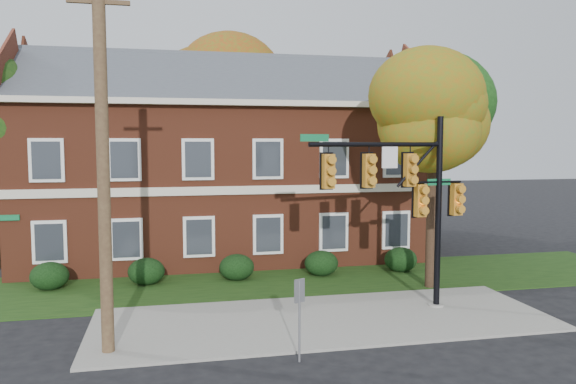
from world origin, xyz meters
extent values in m
plane|color=black|center=(0.00, 0.00, 0.00)|extent=(120.00, 120.00, 0.00)
cube|color=gray|center=(0.00, 1.00, 0.04)|extent=(14.00, 5.00, 0.08)
cube|color=#193811|center=(0.00, 6.00, 0.02)|extent=(30.00, 6.00, 0.04)
cube|color=brown|center=(-2.00, 12.00, 3.50)|extent=(18.00, 8.00, 7.00)
cube|color=beige|center=(-2.00, 12.00, 7.12)|extent=(18.80, 8.80, 0.24)
cube|color=beige|center=(-2.00, 7.97, 3.50)|extent=(18.00, 0.12, 0.35)
ellipsoid|color=black|center=(-9.00, 6.70, 0.53)|extent=(1.40, 1.26, 1.05)
ellipsoid|color=black|center=(-5.50, 6.70, 0.53)|extent=(1.40, 1.26, 1.05)
ellipsoid|color=black|center=(-2.00, 6.70, 0.53)|extent=(1.40, 1.26, 1.05)
ellipsoid|color=black|center=(1.50, 6.70, 0.53)|extent=(1.40, 1.26, 1.05)
ellipsoid|color=black|center=(5.00, 6.70, 0.53)|extent=(1.40, 1.26, 1.05)
cylinder|color=black|center=(5.00, 4.00, 2.88)|extent=(0.36, 0.36, 5.76)
ellipsoid|color=#A8540E|center=(5.00, 4.00, 6.48)|extent=(4.25, 4.25, 3.60)
ellipsoid|color=#A8540E|center=(5.62, 3.62, 7.08)|extent=(3.50, 3.50, 3.00)
ellipsoid|color=#0F330E|center=(-11.25, 10.55, 7.08)|extent=(4.20, 4.20, 3.60)
cylinder|color=black|center=(9.00, 13.00, 3.52)|extent=(0.36, 0.36, 7.04)
ellipsoid|color=#13330E|center=(9.00, 13.00, 7.92)|extent=(5.95, 5.95, 5.04)
ellipsoid|color=#13330E|center=(9.88, 12.47, 8.52)|extent=(4.90, 4.90, 4.20)
cylinder|color=black|center=(-1.00, 20.00, 3.84)|extent=(0.36, 0.36, 7.68)
ellipsoid|color=red|center=(-1.00, 20.00, 8.64)|extent=(6.46, 6.46, 5.47)
ellipsoid|color=red|center=(-0.05, 19.43, 9.24)|extent=(5.32, 5.32, 4.56)
cylinder|color=gray|center=(4.00, 1.50, 0.07)|extent=(0.51, 0.51, 0.14)
cylinder|color=black|center=(4.00, 1.50, 3.16)|extent=(0.22, 0.22, 6.32)
cylinder|color=black|center=(1.75, 1.27, 5.42)|extent=(4.51, 0.60, 0.14)
cylinder|color=black|center=(4.00, 1.50, 4.20)|extent=(1.62, 0.24, 0.07)
cube|color=#BA771D|center=(0.14, 1.11, 4.61)|extent=(0.42, 0.31, 1.05)
cube|color=#BA771D|center=(1.48, 1.25, 4.61)|extent=(0.42, 0.31, 1.05)
cube|color=#BA771D|center=(2.92, 1.39, 4.61)|extent=(0.42, 0.31, 1.05)
cube|color=silver|center=(2.20, 1.32, 5.01)|extent=(0.54, 0.09, 0.68)
cube|color=#0D6839|center=(-0.31, 1.06, 5.62)|extent=(0.90, 0.13, 0.22)
cube|color=#BA771D|center=(3.33, 1.43, 3.61)|extent=(0.42, 0.31, 1.05)
cube|color=#BA771D|center=(4.67, 1.57, 3.61)|extent=(0.42, 0.31, 1.05)
cube|color=#0D6839|center=(4.00, 1.50, 4.20)|extent=(0.86, 0.12, 0.21)
cylinder|color=#4B3323|center=(-6.22, -0.45, 4.84)|extent=(0.33, 0.33, 9.67)
cube|color=#4B3323|center=(-6.22, -0.45, 8.92)|extent=(1.51, 0.12, 0.11)
cylinder|color=slate|center=(-1.50, -2.00, 1.05)|extent=(0.08, 0.08, 2.10)
cube|color=slate|center=(-1.50, -2.00, 1.81)|extent=(0.29, 0.16, 0.59)
camera|label=1|loc=(-4.66, -15.24, 5.45)|focal=35.00mm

